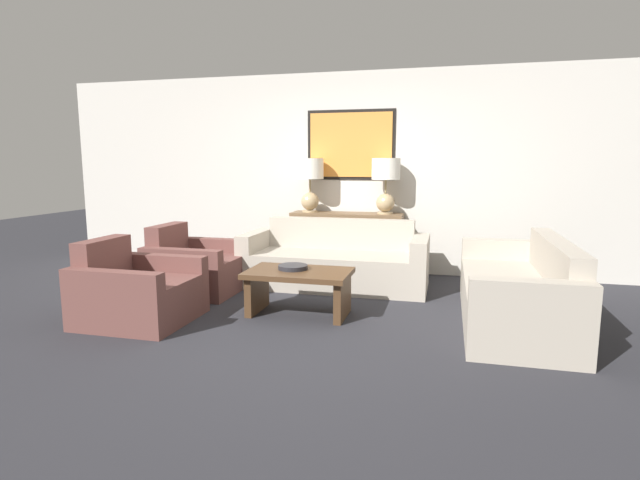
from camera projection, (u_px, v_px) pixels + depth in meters
ground_plane at (303, 320)px, 4.69m from camera, size 20.00×20.00×0.00m
back_wall at (351, 173)px, 6.73m from camera, size 8.45×0.12×2.65m
console_table at (347, 243)px, 6.61m from camera, size 1.47×0.40×0.82m
table_lamp_left at (310, 178)px, 6.60m from camera, size 0.36×0.36×0.71m
table_lamp_right at (386, 179)px, 6.35m from camera, size 0.36×0.36×0.71m
couch_by_back_wall at (335, 263)px, 5.97m from camera, size 2.18×0.88×0.78m
couch_by_side at (518, 293)px, 4.59m from camera, size 0.88×2.18×0.78m
coffee_table at (299, 283)px, 4.83m from camera, size 1.00×0.62×0.44m
decorative_bowl at (293, 267)px, 4.87m from camera, size 0.29×0.29×0.04m
armchair_near_back_wall at (195, 269)px, 5.72m from camera, size 0.94×0.91×0.76m
armchair_near_camera at (137, 293)px, 4.65m from camera, size 0.94×0.91×0.76m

